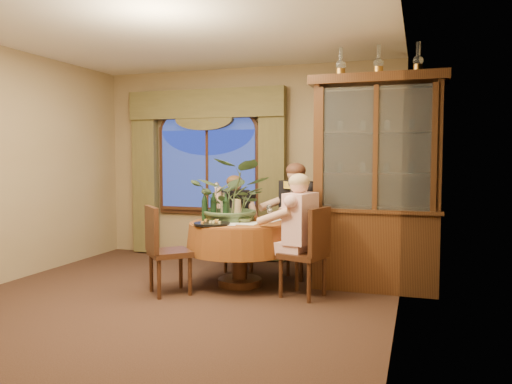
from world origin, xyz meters
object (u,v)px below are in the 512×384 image
(stoneware_vase, at_px, (237,210))
(wine_bottle_0, at_px, (214,206))
(person_scarf, at_px, (297,220))
(person_back, at_px, (235,223))
(oil_lamp_left, at_px, (341,62))
(china_cabinet, at_px, (377,184))
(chair_right, at_px, (303,252))
(chair_back_right, at_px, (307,239))
(dining_table, at_px, (240,253))
(chair_back, at_px, (238,234))
(centerpiece_plant, at_px, (234,168))
(wine_bottle_2, at_px, (224,206))
(wine_bottle_4, at_px, (205,207))
(olive_bowl, at_px, (244,220))
(person_pink, at_px, (300,235))
(wine_bottle_1, at_px, (224,206))
(oil_lamp_center, at_px, (379,60))
(wine_bottle_3, at_px, (226,208))
(chair_front_left, at_px, (170,250))
(wine_bottle_5, at_px, (213,207))
(oil_lamp_right, at_px, (418,58))

(stoneware_vase, bearing_deg, wine_bottle_0, 172.63)
(person_scarf, bearing_deg, person_back, 35.11)
(person_back, bearing_deg, oil_lamp_left, 140.63)
(china_cabinet, relative_size, chair_right, 2.50)
(chair_back_right, bearing_deg, oil_lamp_left, -163.69)
(dining_table, distance_m, chair_back, 0.83)
(chair_back, bearing_deg, stoneware_vase, 87.41)
(china_cabinet, xyz_separation_m, centerpiece_plant, (-1.63, -0.24, 0.16))
(person_scarf, relative_size, wine_bottle_2, 4.34)
(centerpiece_plant, xyz_separation_m, wine_bottle_0, (-0.26, 0.02, -0.45))
(china_cabinet, height_order, person_back, china_cabinet)
(dining_table, distance_m, wine_bottle_2, 0.61)
(person_scarf, relative_size, wine_bottle_4, 4.34)
(olive_bowl, bearing_deg, oil_lamp_left, 21.87)
(oil_lamp_left, bearing_deg, wine_bottle_4, -165.27)
(person_back, xyz_separation_m, wine_bottle_4, (-0.09, -0.76, 0.28))
(person_pink, xyz_separation_m, olive_bowl, (-0.69, 0.13, 0.11))
(person_back, bearing_deg, wine_bottle_1, 73.73)
(oil_lamp_center, bearing_deg, centerpiece_plant, -171.78)
(wine_bottle_0, bearing_deg, olive_bowl, -22.78)
(wine_bottle_1, xyz_separation_m, wine_bottle_3, (0.09, -0.17, 0.00))
(chair_back, xyz_separation_m, stoneware_vase, (0.23, -0.68, 0.40))
(chair_back_right, distance_m, chair_front_left, 1.73)
(chair_front_left, distance_m, person_back, 1.32)
(oil_lamp_center, relative_size, centerpiece_plant, 0.32)
(china_cabinet, relative_size, wine_bottle_3, 7.28)
(chair_back, bearing_deg, chair_right, 116.30)
(centerpiece_plant, bearing_deg, wine_bottle_3, -98.68)
(stoneware_vase, distance_m, wine_bottle_1, 0.17)
(chair_front_left, distance_m, wine_bottle_2, 0.91)
(wine_bottle_4, bearing_deg, dining_table, 7.53)
(person_pink, xyz_separation_m, wine_bottle_3, (-0.91, 0.11, 0.25))
(person_back, xyz_separation_m, person_scarf, (0.86, -0.07, 0.08))
(person_pink, bearing_deg, wine_bottle_4, 97.54)
(wine_bottle_4, bearing_deg, olive_bowl, -1.07)
(wine_bottle_0, relative_size, wine_bottle_5, 1.00)
(oil_lamp_center, height_order, person_back, oil_lamp_center)
(oil_lamp_left, distance_m, chair_right, 2.19)
(chair_front_left, height_order, stoneware_vase, stoneware_vase)
(wine_bottle_2, height_order, wine_bottle_5, same)
(dining_table, height_order, china_cabinet, china_cabinet)
(china_cabinet, bearing_deg, wine_bottle_0, -173.42)
(oil_lamp_right, height_order, chair_back, oil_lamp_right)
(centerpiece_plant, height_order, olive_bowl, centerpiece_plant)
(person_pink, distance_m, wine_bottle_5, 1.13)
(chair_back, height_order, chair_front_left, same)
(centerpiece_plant, bearing_deg, person_pink, -19.11)
(person_pink, xyz_separation_m, person_scarf, (-0.24, 0.83, 0.05))
(dining_table, relative_size, wine_bottle_5, 3.78)
(dining_table, height_order, chair_right, chair_right)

